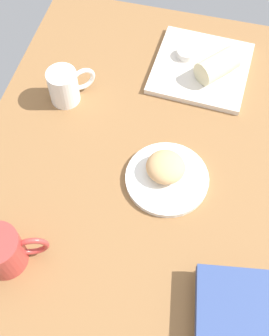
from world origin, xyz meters
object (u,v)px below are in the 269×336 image
book_stack (236,321)px  coffee_mug (65,86)px  round_plate (167,179)px  scone_pastry (166,167)px  square_plate (201,68)px  second_mug (3,251)px  sauce_cup (185,53)px  breakfast_wrap (217,66)px

book_stack → coffee_mug: bearing=47.2°
round_plate → scone_pastry: 3.44cm
round_plate → coffee_mug: coffee_mug is taller
square_plate → second_mug: 71.05cm
square_plate → coffee_mug: size_ratio=2.34×
round_plate → coffee_mug: bearing=59.7°
coffee_mug → scone_pastry: bearing=-119.2°
sauce_cup → breakfast_wrap: 10.55cm
breakfast_wrap → coffee_mug: coffee_mug is taller
scone_pastry → sauce_cup: bearing=3.8°
scone_pastry → breakfast_wrap: 34.05cm
scone_pastry → breakfast_wrap: size_ratio=0.83×
round_plate → coffee_mug: size_ratio=1.81×
scone_pastry → second_mug: bearing=135.3°
square_plate → sauce_cup: (2.53, 5.16, 1.92)cm
round_plate → breakfast_wrap: size_ratio=1.79×
sauce_cup → second_mug: bearing=158.9°
round_plate → breakfast_wrap: 35.34cm
sauce_cup → coffee_mug: 34.82cm
second_mug → scone_pastry: bearing=-44.7°
square_plate → book_stack: bearing=-164.8°
scone_pastry → coffee_mug: 34.50cm
square_plate → breakfast_wrap: 6.08cm
round_plate → book_stack: (-28.81, -19.68, 1.98)cm
round_plate → breakfast_wrap: breakfast_wrap is taller
sauce_cup → square_plate: bearing=-116.2°
coffee_mug → round_plate: bearing=-120.3°
coffee_mug → second_mug: 45.35cm
scone_pastry → square_plate: bearing=-4.3°
sauce_cup → breakfast_wrap: breakfast_wrap is taller
coffee_mug → square_plate: bearing=-60.5°
scone_pastry → breakfast_wrap: bearing=-11.5°
breakfast_wrap → book_stack: size_ratio=0.48×
round_plate → second_mug: second_mug is taller
book_stack → round_plate: bearing=34.3°
scone_pastry → sauce_cup: size_ratio=1.87×
coffee_mug → second_mug: bearing=-177.5°
square_plate → coffee_mug: (-18.57, 32.77, 4.11)cm
sauce_cup → coffee_mug: coffee_mug is taller
sauce_cup → second_mug: size_ratio=0.35×
scone_pastry → sauce_cup: 38.01cm
round_plate → square_plate: 36.66cm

